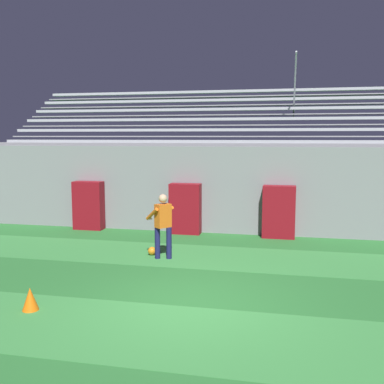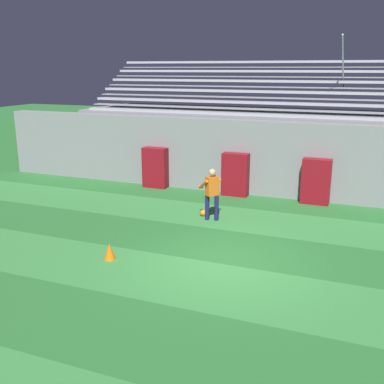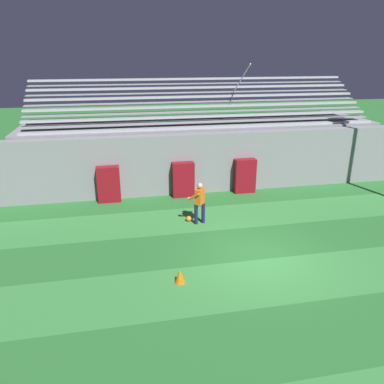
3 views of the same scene
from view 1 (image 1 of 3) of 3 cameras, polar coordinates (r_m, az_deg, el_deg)
name	(u,v)px [view 1 (image 1 of 3)]	position (r m, az deg, el deg)	size (l,w,h in m)	color
ground_plane	(192,303)	(8.70, -0.03, -13.97)	(80.00, 80.00, 0.00)	#286B2D
turf_stripe_mid	(174,334)	(7.49, -2.26, -17.53)	(28.00, 2.33, 0.01)	#38843D
turf_stripe_far	(218,257)	(11.81, 3.36, -8.25)	(28.00, 2.33, 0.01)	#38843D
back_wall	(233,190)	(14.64, 5.26, 0.29)	(24.00, 0.60, 2.80)	gray
padding_pillar_gate_left	(185,209)	(14.43, -0.86, -2.14)	(0.99, 0.44, 1.62)	maroon
padding_pillar_gate_right	(279,212)	(14.08, 10.96, -2.50)	(0.99, 0.44, 1.62)	maroon
padding_pillar_far_left	(89,205)	(15.51, -13.00, -1.67)	(0.99, 0.44, 1.62)	maroon
bleacher_stand	(242,179)	(17.29, 6.32, 1.69)	(18.00, 4.75, 5.83)	gray
goalkeeper	(163,222)	(11.49, -3.75, -3.82)	(0.73, 0.74, 1.67)	#19194C
soccer_ball	(152,251)	(12.01, -5.09, -7.48)	(0.22, 0.22, 0.22)	orange
traffic_cone	(30,299)	(8.81, -19.85, -12.66)	(0.30, 0.30, 0.42)	orange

